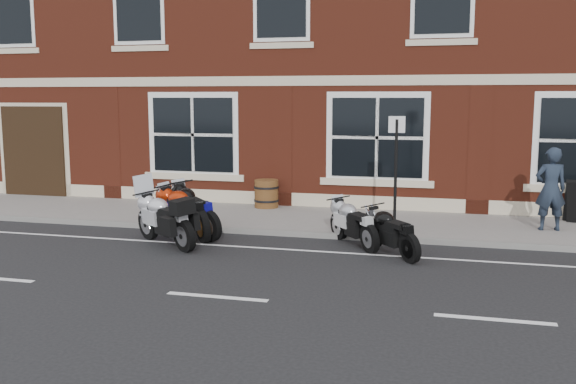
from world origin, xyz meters
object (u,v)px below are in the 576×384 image
Objects in this scene: moto_sport_black at (192,208)px; moto_naked_black at (391,230)px; barrel_planter at (266,194)px; parking_sign at (396,165)px; moto_touring_silver at (165,217)px; moto_sport_silver at (354,222)px; moto_sport_red at (186,210)px; pedestrian_left at (551,189)px.

moto_sport_black is 1.21× the size of moto_naked_black.
moto_sport_black is 3.21m from barrel_planter.
parking_sign is at bearing -31.68° from barrel_planter.
moto_naked_black is at bearing -50.60° from moto_touring_silver.
barrel_planter is (-2.80, 3.24, -0.00)m from moto_sport_silver.
moto_naked_black is (4.45, -0.60, -0.09)m from moto_sport_red.
barrel_planter is (0.85, 3.24, -0.08)m from moto_sport_red.
pedestrian_left reaches higher than moto_sport_red.
parking_sign is (4.29, 0.94, 0.96)m from moto_sport_black.
pedestrian_left is at bearing -10.12° from moto_sport_silver.
moto_sport_black is 7.77m from pedestrian_left.
moto_touring_silver is 3.85m from moto_sport_silver.
pedestrian_left reaches higher than moto_sport_black.
parking_sign is at bearing -46.78° from moto_sport_red.
moto_touring_silver is at bearing 145.47° from moto_naked_black.
pedestrian_left is (7.53, 1.87, 0.44)m from moto_sport_black.
parking_sign reaches higher than moto_naked_black.
moto_touring_silver is 1.14× the size of moto_sport_silver.
moto_touring_silver is 8.23m from pedestrian_left.
moto_sport_black is 3.57m from moto_sport_silver.
parking_sign is (4.37, 1.06, 0.98)m from moto_sport_red.
moto_sport_red is 0.80× the size of parking_sign.
barrel_planter reaches higher than moto_sport_silver.
moto_sport_red reaches higher than moto_sport_silver.
moto_touring_silver is 0.89m from moto_sport_red.
pedestrian_left is (3.96, 2.00, 0.54)m from moto_sport_silver.
parking_sign is at bearing -30.62° from moto_touring_silver.
parking_sign is (3.52, -2.17, 1.06)m from barrel_planter.
parking_sign reaches higher than moto_sport_red.
moto_touring_silver is at bearing 10.80° from pedestrian_left.
parking_sign is (-3.24, -0.93, 0.52)m from pedestrian_left.
barrel_planter is (0.77, 3.12, -0.10)m from moto_sport_black.
parking_sign reaches higher than moto_touring_silver.
barrel_planter is 4.27m from parking_sign.
moto_touring_silver is 1.02m from moto_sport_black.
moto_sport_black is at bearing 26.05° from moto_touring_silver.
parking_sign is at bearing -27.05° from moto_sport_black.
moto_touring_silver is 0.91× the size of moto_sport_red.
moto_sport_black is at bearing 132.46° from moto_naked_black.
moto_sport_silver is 0.87× the size of pedestrian_left.
moto_naked_black is at bearing -96.03° from parking_sign.
pedestrian_left is at bearing -33.77° from moto_touring_silver.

